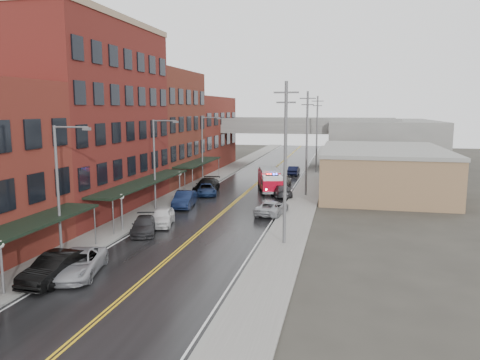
# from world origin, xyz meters

# --- Properties ---
(ground) EXTENTS (220.00, 220.00, 0.00)m
(ground) POSITION_xyz_m (0.00, 0.00, 0.00)
(ground) COLOR #2D2B26
(ground) RESTS_ON ground
(road) EXTENTS (11.00, 160.00, 0.02)m
(road) POSITION_xyz_m (0.00, 30.00, 0.01)
(road) COLOR black
(road) RESTS_ON ground
(sidewalk_left) EXTENTS (3.00, 160.00, 0.15)m
(sidewalk_left) POSITION_xyz_m (-7.30, 30.00, 0.07)
(sidewalk_left) COLOR slate
(sidewalk_left) RESTS_ON ground
(sidewalk_right) EXTENTS (3.00, 160.00, 0.15)m
(sidewalk_right) POSITION_xyz_m (7.30, 30.00, 0.07)
(sidewalk_right) COLOR slate
(sidewalk_right) RESTS_ON ground
(curb_left) EXTENTS (0.30, 160.00, 0.15)m
(curb_left) POSITION_xyz_m (-5.65, 30.00, 0.07)
(curb_left) COLOR gray
(curb_left) RESTS_ON ground
(curb_right) EXTENTS (0.30, 160.00, 0.15)m
(curb_right) POSITION_xyz_m (5.65, 30.00, 0.07)
(curb_right) COLOR gray
(curb_right) RESTS_ON ground
(brick_building_b) EXTENTS (9.00, 20.00, 18.00)m
(brick_building_b) POSITION_xyz_m (-13.30, 23.00, 9.00)
(brick_building_b) COLOR #5C1B18
(brick_building_b) RESTS_ON ground
(brick_building_c) EXTENTS (9.00, 15.00, 15.00)m
(brick_building_c) POSITION_xyz_m (-13.30, 40.50, 7.50)
(brick_building_c) COLOR #5B251B
(brick_building_c) RESTS_ON ground
(brick_building_far) EXTENTS (9.00, 20.00, 12.00)m
(brick_building_far) POSITION_xyz_m (-13.30, 58.00, 6.00)
(brick_building_far) COLOR maroon
(brick_building_far) RESTS_ON ground
(tan_building) EXTENTS (14.00, 22.00, 5.00)m
(tan_building) POSITION_xyz_m (16.00, 40.00, 2.50)
(tan_building) COLOR olive
(tan_building) RESTS_ON ground
(right_far_block) EXTENTS (18.00, 30.00, 8.00)m
(right_far_block) POSITION_xyz_m (18.00, 70.00, 4.00)
(right_far_block) COLOR slate
(right_far_block) RESTS_ON ground
(awning_0) EXTENTS (2.60, 16.00, 3.09)m
(awning_0) POSITION_xyz_m (-7.49, 4.00, 2.99)
(awning_0) COLOR black
(awning_0) RESTS_ON ground
(awning_1) EXTENTS (2.60, 18.00, 3.09)m
(awning_1) POSITION_xyz_m (-7.49, 23.00, 2.99)
(awning_1) COLOR black
(awning_1) RESTS_ON ground
(awning_2) EXTENTS (2.60, 13.00, 3.09)m
(awning_2) POSITION_xyz_m (-7.49, 40.50, 2.99)
(awning_2) COLOR black
(awning_2) RESTS_ON ground
(globe_lamp_0) EXTENTS (0.44, 0.44, 3.12)m
(globe_lamp_0) POSITION_xyz_m (-6.40, 2.00, 2.31)
(globe_lamp_0) COLOR #59595B
(globe_lamp_0) RESTS_ON ground
(globe_lamp_1) EXTENTS (0.44, 0.44, 3.12)m
(globe_lamp_1) POSITION_xyz_m (-6.40, 16.00, 2.31)
(globe_lamp_1) COLOR #59595B
(globe_lamp_1) RESTS_ON ground
(globe_lamp_2) EXTENTS (0.44, 0.44, 3.12)m
(globe_lamp_2) POSITION_xyz_m (-6.40, 30.00, 2.31)
(globe_lamp_2) COLOR #59595B
(globe_lamp_2) RESTS_ON ground
(street_lamp_0) EXTENTS (2.64, 0.22, 9.00)m
(street_lamp_0) POSITION_xyz_m (-6.55, 8.00, 5.19)
(street_lamp_0) COLOR #59595B
(street_lamp_0) RESTS_ON ground
(street_lamp_1) EXTENTS (2.64, 0.22, 9.00)m
(street_lamp_1) POSITION_xyz_m (-6.55, 24.00, 5.19)
(street_lamp_1) COLOR #59595B
(street_lamp_1) RESTS_ON ground
(street_lamp_2) EXTENTS (2.64, 0.22, 9.00)m
(street_lamp_2) POSITION_xyz_m (-6.55, 40.00, 5.19)
(street_lamp_2) COLOR #59595B
(street_lamp_2) RESTS_ON ground
(utility_pole_0) EXTENTS (1.80, 0.24, 12.00)m
(utility_pole_0) POSITION_xyz_m (7.20, 15.00, 6.31)
(utility_pole_0) COLOR #59595B
(utility_pole_0) RESTS_ON ground
(utility_pole_1) EXTENTS (1.80, 0.24, 12.00)m
(utility_pole_1) POSITION_xyz_m (7.20, 35.00, 6.31)
(utility_pole_1) COLOR #59595B
(utility_pole_1) RESTS_ON ground
(utility_pole_2) EXTENTS (1.80, 0.24, 12.00)m
(utility_pole_2) POSITION_xyz_m (7.20, 55.00, 6.31)
(utility_pole_2) COLOR #59595B
(utility_pole_2) RESTS_ON ground
(overpass) EXTENTS (40.00, 10.00, 7.50)m
(overpass) POSITION_xyz_m (0.00, 62.00, 5.99)
(overpass) COLOR slate
(overpass) RESTS_ON ground
(fire_truck) EXTENTS (4.40, 7.76, 2.70)m
(fire_truck) POSITION_xyz_m (2.65, 37.12, 1.46)
(fire_truck) COLOR #B4081E
(fire_truck) RESTS_ON ground
(parked_car_left_1) EXTENTS (2.11, 5.20, 1.68)m
(parked_car_left_1) POSITION_xyz_m (-4.93, 4.61, 0.84)
(parked_car_left_1) COLOR black
(parked_car_left_1) RESTS_ON ground
(parked_car_left_2) EXTENTS (3.71, 5.85, 1.50)m
(parked_car_left_2) POSITION_xyz_m (-4.23, 5.80, 0.75)
(parked_car_left_2) COLOR gray
(parked_car_left_2) RESTS_ON ground
(parked_car_left_3) EXTENTS (3.23, 4.99, 1.34)m
(parked_car_left_3) POSITION_xyz_m (-4.33, 15.70, 0.67)
(parked_car_left_3) COLOR #262629
(parked_car_left_3) RESTS_ON ground
(parked_car_left_4) EXTENTS (2.81, 4.88, 1.56)m
(parked_car_left_4) POSITION_xyz_m (-3.91, 18.54, 0.78)
(parked_car_left_4) COLOR silver
(parked_car_left_4) RESTS_ON ground
(parked_car_left_5) EXTENTS (2.38, 5.20, 1.65)m
(parked_car_left_5) POSITION_xyz_m (-4.49, 26.10, 0.83)
(parked_car_left_5) COLOR #0E1833
(parked_car_left_5) RESTS_ON ground
(parked_car_left_6) EXTENTS (3.68, 5.32, 1.35)m
(parked_car_left_6) POSITION_xyz_m (-4.29, 33.20, 0.67)
(parked_car_left_6) COLOR #132348
(parked_car_left_6) RESTS_ON ground
(parked_car_left_7) EXTENTS (2.55, 5.87, 1.68)m
(parked_car_left_7) POSITION_xyz_m (-4.70, 34.80, 0.84)
(parked_car_left_7) COLOR black
(parked_car_left_7) RESTS_ON ground
(parked_car_right_0) EXTENTS (3.01, 5.24, 1.38)m
(parked_car_right_0) POSITION_xyz_m (4.83, 24.62, 0.69)
(parked_car_right_0) COLOR #9A9DA2
(parked_car_right_0) RESTS_ON ground
(parked_car_right_1) EXTENTS (3.40, 5.23, 1.41)m
(parked_car_right_1) POSITION_xyz_m (4.46, 34.20, 0.70)
(parked_car_right_1) COLOR #2B2B2E
(parked_car_right_1) RESTS_ON ground
(parked_car_right_2) EXTENTS (2.14, 4.64, 1.54)m
(parked_car_right_2) POSITION_xyz_m (3.62, 41.80, 0.77)
(parked_car_right_2) COLOR #B4B4B4
(parked_car_right_2) RESTS_ON ground
(parked_car_right_3) EXTENTS (1.56, 4.25, 1.39)m
(parked_car_right_3) POSITION_xyz_m (4.01, 52.20, 0.70)
(parked_car_right_3) COLOR black
(parked_car_right_3) RESTS_ON ground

